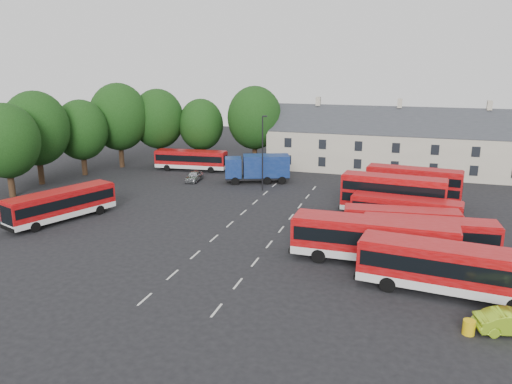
% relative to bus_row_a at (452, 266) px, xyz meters
% --- Properties ---
extents(ground, '(140.00, 140.00, 0.00)m').
position_rel_bus_row_a_xyz_m(ground, '(-18.88, 7.44, -2.03)').
color(ground, black).
rests_on(ground, ground).
extents(lane_markings, '(5.15, 33.80, 0.01)m').
position_rel_bus_row_a_xyz_m(lane_markings, '(-16.38, 9.44, -2.02)').
color(lane_markings, beige).
rests_on(lane_markings, ground).
extents(treeline, '(29.92, 32.59, 12.01)m').
position_rel_bus_row_a_xyz_m(treeline, '(-39.62, 26.80, 4.66)').
color(treeline, black).
rests_on(treeline, ground).
extents(terrace_houses, '(35.70, 7.13, 10.06)m').
position_rel_bus_row_a_xyz_m(terrace_houses, '(-4.88, 37.44, 1.84)').
color(terrace_houses, beige).
rests_on(terrace_houses, ground).
extents(bus_row_a, '(12.14, 4.01, 3.37)m').
position_rel_bus_row_a_xyz_m(bus_row_a, '(0.00, 0.00, 0.00)').
color(bus_row_a, silver).
rests_on(bus_row_a, ground).
extents(bus_row_b, '(12.19, 2.87, 3.44)m').
position_rel_bus_row_a_xyz_m(bus_row_b, '(-5.32, 3.99, 0.04)').
color(bus_row_b, silver).
rests_on(bus_row_b, ground).
extents(bus_row_c, '(10.46, 3.27, 2.91)m').
position_rel_bus_row_a_xyz_m(bus_row_c, '(-1.18, 7.13, -0.28)').
color(bus_row_c, silver).
rests_on(bus_row_c, ground).
extents(bus_row_d, '(9.87, 3.29, 2.74)m').
position_rel_bus_row_a_xyz_m(bus_row_d, '(-3.41, 10.02, -0.38)').
color(bus_row_d, silver).
rests_on(bus_row_d, ground).
extents(bus_row_e, '(10.04, 3.40, 2.78)m').
position_rel_bus_row_a_xyz_m(bus_row_e, '(-3.12, 13.54, -0.35)').
color(bus_row_e, silver).
rests_on(bus_row_e, ground).
extents(bus_dd_south, '(10.12, 3.15, 4.08)m').
position_rel_bus_row_a_xyz_m(bus_dd_south, '(-4.42, 16.60, 0.30)').
color(bus_dd_south, silver).
rests_on(bus_dd_south, ground).
extents(bus_dd_north, '(9.94, 3.36, 4.00)m').
position_rel_bus_row_a_xyz_m(bus_dd_north, '(-2.53, 21.52, 0.25)').
color(bus_dd_north, silver).
rests_on(bus_dd_north, ground).
extents(bus_west, '(6.02, 10.74, 2.99)m').
position_rel_bus_row_a_xyz_m(bus_west, '(-34.67, 5.71, -0.23)').
color(bus_west, silver).
rests_on(bus_west, ground).
extents(bus_north, '(10.16, 3.17, 2.83)m').
position_rel_bus_row_a_xyz_m(bus_north, '(-32.28, 30.23, -0.33)').
color(bus_north, silver).
rests_on(bus_north, ground).
extents(box_truck, '(8.38, 5.22, 3.51)m').
position_rel_bus_row_a_xyz_m(box_truck, '(-21.24, 26.21, -0.06)').
color(box_truck, black).
rests_on(box_truck, ground).
extents(silver_car, '(1.96, 4.00, 1.31)m').
position_rel_bus_row_a_xyz_m(silver_car, '(-29.30, 24.53, -1.37)').
color(silver_car, '#A2A5A9').
rests_on(silver_car, ground).
extents(lime_car, '(4.29, 2.46, 1.34)m').
position_rel_bus_row_a_xyz_m(lime_car, '(3.07, -4.02, -1.36)').
color(lime_car, '#97C71E').
rests_on(lime_car, ground).
extents(grit_bin, '(0.68, 0.68, 0.85)m').
position_rel_bus_row_a_xyz_m(grit_bin, '(0.73, -4.91, -1.60)').
color(grit_bin, yellow).
rests_on(grit_bin, ground).
extents(lamppost, '(0.61, 0.23, 8.88)m').
position_rel_bus_row_a_xyz_m(lamppost, '(-19.55, 22.54, 2.72)').
color(lamppost, black).
rests_on(lamppost, ground).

